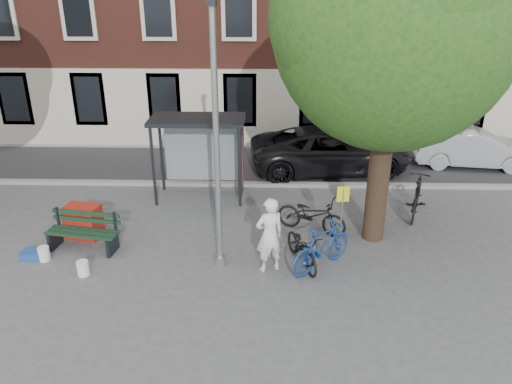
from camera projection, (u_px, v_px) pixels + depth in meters
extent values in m
plane|color=#4C4C4F|center=(221.00, 265.00, 12.28)|extent=(90.00, 90.00, 0.00)
cube|color=#28282B|center=(238.00, 165.00, 18.69)|extent=(40.00, 4.00, 0.01)
cube|color=gray|center=(234.00, 184.00, 16.83)|extent=(40.00, 0.25, 0.12)
cube|color=gray|center=(241.00, 146.00, 20.49)|extent=(40.00, 0.25, 0.12)
cylinder|color=#9EA0A3|center=(217.00, 149.00, 11.07)|extent=(0.14, 0.14, 6.00)
cylinder|color=#9EA0A3|center=(220.00, 260.00, 12.23)|extent=(0.28, 0.28, 0.24)
cube|color=#1E2328|center=(212.00, 2.00, 9.85)|extent=(0.18, 0.35, 0.12)
cylinder|color=black|center=(378.00, 179.00, 12.87)|extent=(0.56, 0.56, 3.40)
sphere|color=#1E4C16|center=(394.00, 30.00, 11.39)|extent=(5.60, 5.60, 5.60)
sphere|color=#1E4C16|center=(432.00, 5.00, 11.53)|extent=(3.92, 3.92, 3.92)
sphere|color=#1E4C16|center=(363.00, 17.00, 11.01)|extent=(4.20, 4.20, 4.20)
sphere|color=#1E4C16|center=(417.00, 4.00, 10.32)|extent=(3.64, 3.64, 3.64)
cube|color=#1E2328|center=(153.00, 167.00, 14.95)|extent=(0.08, 0.08, 2.50)
cube|color=#1E2328|center=(240.00, 168.00, 14.88)|extent=(0.08, 0.08, 2.50)
cube|color=#1E2328|center=(161.00, 154.00, 16.05)|extent=(0.08, 0.08, 2.50)
cube|color=#1E2328|center=(242.00, 155.00, 15.98)|extent=(0.08, 0.08, 2.50)
cube|color=#1E2328|center=(197.00, 120.00, 14.94)|extent=(2.85, 1.45, 0.12)
cube|color=#8C999E|center=(201.00, 151.00, 15.96)|extent=(2.34, 0.04, 2.00)
cube|color=#1E2328|center=(241.00, 157.00, 15.38)|extent=(0.12, 1.14, 2.12)
cube|color=#D84C19|center=(243.00, 157.00, 15.38)|extent=(0.02, 0.90, 1.62)
imported|color=white|center=(270.00, 235.00, 11.71)|extent=(0.81, 0.68, 1.89)
cube|color=#1E2328|center=(55.00, 239.00, 12.98)|extent=(0.18, 0.59, 0.48)
cube|color=#1E2328|center=(112.00, 244.00, 12.71)|extent=(0.18, 0.59, 0.48)
cube|color=#16311E|center=(78.00, 236.00, 12.57)|extent=(1.87, 0.42, 0.04)
cube|color=#16311E|center=(82.00, 233.00, 12.74)|extent=(1.87, 0.42, 0.04)
cube|color=#16311E|center=(86.00, 229.00, 12.92)|extent=(1.87, 0.42, 0.04)
cube|color=#16311E|center=(87.00, 220.00, 12.93)|extent=(1.85, 0.35, 0.11)
cube|color=#16311E|center=(86.00, 213.00, 12.85)|extent=(1.85, 0.35, 0.11)
imported|color=black|center=(311.00, 215.00, 13.65)|extent=(2.09, 1.46, 1.04)
imported|color=navy|center=(322.00, 247.00, 11.91)|extent=(1.82, 1.74, 1.18)
imported|color=black|center=(302.00, 248.00, 12.13)|extent=(1.16, 1.84, 0.91)
imported|color=black|center=(417.00, 196.00, 14.56)|extent=(1.24, 2.11, 1.22)
imported|color=black|center=(331.00, 150.00, 17.85)|extent=(5.98, 3.33, 1.58)
imported|color=#AEB1B6|center=(473.00, 148.00, 18.32)|extent=(4.40, 1.94, 1.41)
cube|color=maroon|center=(83.00, 221.00, 13.43)|extent=(1.00, 0.76, 0.90)
cube|color=#1F468E|center=(33.00, 254.00, 12.53)|extent=(0.55, 0.41, 0.20)
cylinder|color=white|center=(44.00, 254.00, 12.41)|extent=(0.31, 0.31, 0.36)
cylinder|color=white|center=(83.00, 268.00, 11.79)|extent=(0.37, 0.37, 0.36)
cylinder|color=#9EA0A3|center=(341.00, 221.00, 12.54)|extent=(0.04, 0.04, 1.76)
cube|color=yellow|center=(343.00, 194.00, 12.24)|extent=(0.31, 0.07, 0.41)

